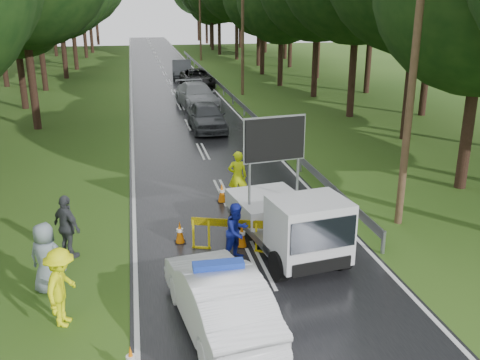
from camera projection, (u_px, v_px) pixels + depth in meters
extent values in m
plane|color=#2B4F16|center=(258.00, 265.00, 14.83)|extent=(160.00, 160.00, 0.00)
cube|color=black|center=(174.00, 93.00, 42.73)|extent=(7.00, 140.00, 0.02)
cylinder|color=gray|center=(383.00, 242.00, 15.39)|extent=(0.12, 0.12, 0.70)
cube|color=gray|center=(220.00, 84.00, 43.24)|extent=(0.05, 60.00, 0.30)
cylinder|color=#44341F|center=(413.00, 69.00, 16.05)|extent=(0.24, 0.24, 10.00)
cylinder|color=#44341F|center=(243.00, 28.00, 40.24)|extent=(0.24, 0.24, 10.00)
cylinder|color=#44341F|center=(200.00, 18.00, 64.43)|extent=(0.24, 0.24, 10.00)
imported|color=white|center=(219.00, 299.00, 11.74)|extent=(2.18, 4.66, 1.48)
cube|color=#1938A5|center=(218.00, 265.00, 11.48)|extent=(1.14, 0.46, 0.15)
cube|color=gray|center=(281.00, 228.00, 15.87)|extent=(2.57, 4.36, 0.24)
cube|color=silver|center=(268.00, 205.00, 16.62)|extent=(2.39, 2.64, 0.54)
cube|color=silver|center=(309.00, 230.00, 14.09)|extent=(2.17, 1.85, 1.66)
cube|color=black|center=(324.00, 235.00, 13.31)|extent=(1.79, 0.32, 0.83)
cube|color=black|center=(275.00, 139.00, 15.57)|extent=(1.85, 0.40, 1.27)
cylinder|color=black|center=(279.00, 266.00, 13.87)|extent=(0.40, 0.85, 0.82)
cylinder|color=black|center=(342.00, 255.00, 14.47)|extent=(0.40, 0.85, 0.82)
cylinder|color=black|center=(238.00, 222.00, 16.66)|extent=(0.40, 0.85, 0.82)
cylinder|color=black|center=(292.00, 214.00, 17.26)|extent=(0.40, 0.85, 0.82)
cube|color=yellow|center=(193.00, 234.00, 15.66)|extent=(0.07, 0.07, 0.93)
cube|color=yellow|center=(209.00, 235.00, 15.60)|extent=(0.07, 0.07, 0.93)
cube|color=yellow|center=(256.00, 238.00, 15.42)|extent=(0.07, 0.07, 0.93)
cube|color=yellow|center=(272.00, 239.00, 15.36)|extent=(0.07, 0.07, 0.93)
cube|color=#F2CC00|center=(232.00, 223.00, 15.38)|extent=(2.29, 0.83, 0.23)
imported|color=#D6F20D|center=(238.00, 177.00, 19.25)|extent=(0.71, 0.49, 1.89)
imported|color=#18249F|center=(237.00, 231.00, 14.93)|extent=(1.02, 0.98, 1.66)
imported|color=#F6FF0D|center=(62.00, 287.00, 11.83)|extent=(0.97, 1.33, 1.85)
imported|color=#3D3F44|center=(67.00, 227.00, 14.98)|extent=(1.07, 1.12, 1.87)
imported|color=slate|center=(46.00, 258.00, 13.17)|extent=(1.07, 0.92, 1.85)
imported|color=#3D4044|center=(207.00, 116.00, 30.05)|extent=(1.94, 4.69, 1.59)
imported|color=#97999E|center=(197.00, 95.00, 36.64)|extent=(2.86, 5.85, 1.64)
imported|color=black|center=(197.00, 78.00, 45.45)|extent=(2.69, 5.46, 1.49)
imported|color=#3F4247|center=(182.00, 69.00, 50.87)|extent=(2.12, 5.14, 1.66)
cone|color=orange|center=(131.00, 360.00, 10.36)|extent=(0.25, 0.25, 0.63)
cube|color=black|center=(242.00, 246.00, 15.90)|extent=(0.35, 0.35, 0.03)
cone|color=orange|center=(242.00, 235.00, 15.78)|extent=(0.29, 0.29, 0.73)
cube|color=black|center=(222.00, 202.00, 19.44)|extent=(0.35, 0.35, 0.03)
cone|color=orange|center=(222.00, 192.00, 19.32)|extent=(0.29, 0.29, 0.72)
cube|color=black|center=(180.00, 243.00, 16.16)|extent=(0.34, 0.34, 0.03)
cone|color=orange|center=(180.00, 232.00, 16.05)|extent=(0.28, 0.28, 0.69)
cube|color=black|center=(336.00, 213.00, 18.42)|extent=(0.32, 0.32, 0.03)
cone|color=orange|center=(336.00, 204.00, 18.32)|extent=(0.26, 0.26, 0.66)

